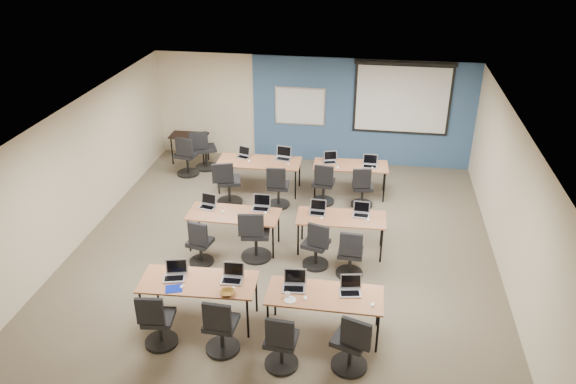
% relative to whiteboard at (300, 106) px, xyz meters
% --- Properties ---
extents(floor, '(8.00, 9.00, 0.02)m').
position_rel_whiteboard_xyz_m(floor, '(0.30, -4.43, -1.45)').
color(floor, '#6B6354').
rests_on(floor, ground).
extents(ceiling, '(8.00, 9.00, 0.02)m').
position_rel_whiteboard_xyz_m(ceiling, '(0.30, -4.43, 1.25)').
color(ceiling, white).
rests_on(ceiling, ground).
extents(wall_back, '(8.00, 0.04, 2.70)m').
position_rel_whiteboard_xyz_m(wall_back, '(0.30, 0.07, -0.10)').
color(wall_back, beige).
rests_on(wall_back, ground).
extents(wall_front, '(8.00, 0.04, 2.70)m').
position_rel_whiteboard_xyz_m(wall_front, '(0.30, -8.93, -0.10)').
color(wall_front, beige).
rests_on(wall_front, ground).
extents(wall_left, '(0.04, 9.00, 2.70)m').
position_rel_whiteboard_xyz_m(wall_left, '(-3.70, -4.43, -0.10)').
color(wall_left, beige).
rests_on(wall_left, ground).
extents(wall_right, '(0.04, 9.00, 2.70)m').
position_rel_whiteboard_xyz_m(wall_right, '(4.30, -4.43, -0.10)').
color(wall_right, beige).
rests_on(wall_right, ground).
extents(blue_accent_panel, '(5.50, 0.04, 2.70)m').
position_rel_whiteboard_xyz_m(blue_accent_panel, '(1.55, 0.04, -0.10)').
color(blue_accent_panel, '#3D5977').
rests_on(blue_accent_panel, wall_back).
extents(whiteboard, '(1.28, 0.03, 0.98)m').
position_rel_whiteboard_xyz_m(whiteboard, '(0.00, 0.00, 0.00)').
color(whiteboard, silver).
rests_on(whiteboard, wall_back).
extents(projector_screen, '(2.40, 0.10, 1.82)m').
position_rel_whiteboard_xyz_m(projector_screen, '(2.50, -0.02, 0.44)').
color(projector_screen, black).
rests_on(projector_screen, wall_back).
extents(training_table_front_left, '(1.81, 0.75, 0.73)m').
position_rel_whiteboard_xyz_m(training_table_front_left, '(-0.68, -6.58, -0.76)').
color(training_table_front_left, '#9F7344').
rests_on(training_table_front_left, floor).
extents(training_table_front_right, '(1.75, 0.73, 0.73)m').
position_rel_whiteboard_xyz_m(training_table_front_right, '(1.30, -6.61, -0.77)').
color(training_table_front_right, '#9A5A32').
rests_on(training_table_front_right, floor).
extents(training_table_mid_left, '(1.74, 0.73, 0.73)m').
position_rel_whiteboard_xyz_m(training_table_mid_left, '(-0.66, -4.39, -0.77)').
color(training_table_mid_left, brown).
rests_on(training_table_mid_left, floor).
extents(training_table_mid_right, '(1.67, 0.70, 0.73)m').
position_rel_whiteboard_xyz_m(training_table_mid_right, '(1.37, -4.21, -0.77)').
color(training_table_mid_right, olive).
rests_on(training_table_mid_right, floor).
extents(training_table_back_left, '(1.90, 0.79, 0.73)m').
position_rel_whiteboard_xyz_m(training_table_back_left, '(-0.67, -1.91, -0.76)').
color(training_table_back_left, olive).
rests_on(training_table_back_left, floor).
extents(training_table_back_right, '(1.67, 0.69, 0.73)m').
position_rel_whiteboard_xyz_m(training_table_back_right, '(1.41, -1.78, -0.77)').
color(training_table_back_right, olive).
rests_on(training_table_back_right, floor).
extents(laptop_0, '(0.34, 0.29, 0.26)m').
position_rel_whiteboard_xyz_m(laptop_0, '(-1.07, -6.52, -0.66)').
color(laptop_0, silver).
rests_on(laptop_0, training_table_front_left).
extents(mouse_0, '(0.08, 0.10, 0.03)m').
position_rel_whiteboard_xyz_m(mouse_0, '(-0.88, -6.77, -0.71)').
color(mouse_0, white).
rests_on(mouse_0, training_table_front_left).
extents(task_chair_0, '(0.50, 0.50, 0.98)m').
position_rel_whiteboard_xyz_m(task_chair_0, '(-1.11, -7.28, -1.05)').
color(task_chair_0, black).
rests_on(task_chair_0, floor).
extents(laptop_1, '(0.33, 0.28, 0.25)m').
position_rel_whiteboard_xyz_m(laptop_1, '(-0.16, -6.45, -0.66)').
color(laptop_1, silver).
rests_on(laptop_1, training_table_front_left).
extents(mouse_1, '(0.08, 0.10, 0.03)m').
position_rel_whiteboard_xyz_m(mouse_1, '(-0.09, -6.68, -0.71)').
color(mouse_1, white).
rests_on(mouse_1, training_table_front_left).
extents(task_chair_1, '(0.52, 0.52, 1.00)m').
position_rel_whiteboard_xyz_m(task_chair_1, '(-0.15, -7.26, -1.04)').
color(task_chair_1, black).
rests_on(task_chair_1, floor).
extents(laptop_2, '(0.35, 0.30, 0.26)m').
position_rel_whiteboard_xyz_m(laptop_2, '(0.82, -6.50, -0.66)').
color(laptop_2, silver).
rests_on(laptop_2, training_table_front_right).
extents(mouse_2, '(0.06, 0.10, 0.03)m').
position_rel_whiteboard_xyz_m(mouse_2, '(1.02, -6.75, -0.71)').
color(mouse_2, white).
rests_on(mouse_2, training_table_front_right).
extents(task_chair_2, '(0.50, 0.50, 0.98)m').
position_rel_whiteboard_xyz_m(task_chair_2, '(0.77, -7.45, -1.05)').
color(task_chair_2, black).
rests_on(task_chair_2, floor).
extents(laptop_3, '(0.32, 0.28, 0.25)m').
position_rel_whiteboard_xyz_m(laptop_3, '(1.67, -6.48, -0.66)').
color(laptop_3, silver).
rests_on(laptop_3, training_table_front_right).
extents(mouse_3, '(0.08, 0.10, 0.03)m').
position_rel_whiteboard_xyz_m(mouse_3, '(2.01, -6.75, -0.71)').
color(mouse_3, white).
rests_on(mouse_3, training_table_front_right).
extents(task_chair_3, '(0.55, 0.53, 1.01)m').
position_rel_whiteboard_xyz_m(task_chair_3, '(1.75, -7.32, -1.03)').
color(task_chair_3, black).
rests_on(task_chair_3, floor).
extents(laptop_4, '(0.31, 0.27, 0.24)m').
position_rel_whiteboard_xyz_m(laptop_4, '(-1.22, -4.20, -0.66)').
color(laptop_4, '#B6B7BF').
rests_on(laptop_4, training_table_mid_left).
extents(mouse_4, '(0.07, 0.10, 0.03)m').
position_rel_whiteboard_xyz_m(mouse_4, '(-0.87, -4.36, -0.71)').
color(mouse_4, white).
rests_on(mouse_4, training_table_mid_left).
extents(task_chair_4, '(0.46, 0.46, 0.94)m').
position_rel_whiteboard_xyz_m(task_chair_4, '(-1.13, -5.09, -1.06)').
color(task_chair_4, black).
rests_on(task_chair_4, floor).
extents(laptop_5, '(0.34, 0.29, 0.26)m').
position_rel_whiteboard_xyz_m(laptop_5, '(-0.18, -4.10, -0.66)').
color(laptop_5, silver).
rests_on(laptop_5, training_table_mid_left).
extents(mouse_5, '(0.07, 0.10, 0.03)m').
position_rel_whiteboard_xyz_m(mouse_5, '(-0.06, -4.28, -0.71)').
color(mouse_5, white).
rests_on(mouse_5, training_table_mid_left).
extents(task_chair_5, '(0.57, 0.57, 1.05)m').
position_rel_whiteboard_xyz_m(task_chair_5, '(-0.17, -4.76, -1.01)').
color(task_chair_5, black).
rests_on(task_chair_5, floor).
extents(laptop_6, '(0.31, 0.26, 0.24)m').
position_rel_whiteboard_xyz_m(laptop_6, '(0.92, -4.10, -0.66)').
color(laptop_6, silver).
rests_on(laptop_6, training_table_mid_right).
extents(mouse_6, '(0.07, 0.10, 0.03)m').
position_rel_whiteboard_xyz_m(mouse_6, '(1.02, -4.32, -0.71)').
color(mouse_6, white).
rests_on(mouse_6, training_table_mid_right).
extents(task_chair_6, '(0.50, 0.49, 0.97)m').
position_rel_whiteboard_xyz_m(task_chair_6, '(0.98, -4.85, -1.05)').
color(task_chair_6, black).
rests_on(task_chair_6, floor).
extents(laptop_7, '(0.31, 0.26, 0.24)m').
position_rel_whiteboard_xyz_m(laptop_7, '(1.74, -4.06, -0.66)').
color(laptop_7, silver).
rests_on(laptop_7, training_table_mid_right).
extents(mouse_7, '(0.09, 0.11, 0.03)m').
position_rel_whiteboard_xyz_m(mouse_7, '(1.88, -4.27, -0.71)').
color(mouse_7, white).
rests_on(mouse_7, training_table_mid_right).
extents(task_chair_7, '(0.49, 0.49, 0.97)m').
position_rel_whiteboard_xyz_m(task_chair_7, '(1.61, -5.04, -1.05)').
color(task_chair_7, black).
rests_on(task_chair_7, floor).
extents(laptop_8, '(0.30, 0.25, 0.23)m').
position_rel_whiteboard_xyz_m(laptop_8, '(-1.08, -1.71, -0.66)').
color(laptop_8, '#B1B1B3').
rests_on(laptop_8, training_table_back_left).
extents(mouse_8, '(0.07, 0.11, 0.04)m').
position_rel_whiteboard_xyz_m(mouse_8, '(-0.90, -1.97, -0.71)').
color(mouse_8, white).
rests_on(mouse_8, training_table_back_left).
extents(task_chair_8, '(0.58, 0.57, 1.04)m').
position_rel_whiteboard_xyz_m(task_chair_8, '(-1.22, -2.70, -1.02)').
color(task_chair_8, black).
rests_on(task_chair_8, floor).
extents(laptop_9, '(0.36, 0.30, 0.27)m').
position_rel_whiteboard_xyz_m(laptop_9, '(-0.15, -1.66, -0.65)').
color(laptop_9, '#B5B5BF').
rests_on(laptop_9, training_table_back_left).
extents(mouse_9, '(0.06, 0.09, 0.03)m').
position_rel_whiteboard_xyz_m(mouse_9, '(0.02, -1.99, -0.71)').
color(mouse_9, white).
rests_on(mouse_9, training_table_back_left).
extents(task_chair_9, '(0.51, 0.51, 0.99)m').
position_rel_whiteboard_xyz_m(task_chair_9, '(-0.11, -2.65, -1.04)').
color(task_chair_9, black).
rests_on(task_chair_9, floor).
extents(laptop_10, '(0.31, 0.26, 0.24)m').
position_rel_whiteboard_xyz_m(laptop_10, '(0.93, -1.70, -0.66)').
color(laptop_10, '#AEAEAF').
rests_on(laptop_10, training_table_back_right).
extents(mouse_10, '(0.09, 0.12, 0.04)m').
position_rel_whiteboard_xyz_m(mouse_10, '(1.13, -2.00, -0.71)').
color(mouse_10, white).
rests_on(mouse_10, training_table_back_right).
extents(task_chair_10, '(0.51, 0.51, 0.99)m').
position_rel_whiteboard_xyz_m(task_chair_10, '(0.86, -2.36, -1.04)').
color(task_chair_10, black).
rests_on(task_chair_10, floor).
extents(laptop_11, '(0.33, 0.28, 0.25)m').
position_rel_whiteboard_xyz_m(laptop_11, '(1.84, -1.77, -0.66)').
color(laptop_11, silver).
rests_on(laptop_11, training_table_back_right).
extents(mouse_11, '(0.07, 0.10, 0.03)m').
position_rel_whiteboard_xyz_m(mouse_11, '(1.90, -1.89, -0.71)').
color(mouse_11, white).
rests_on(mouse_11, training_table_back_right).
extents(task_chair_11, '(0.48, 0.48, 0.97)m').
position_rel_whiteboard_xyz_m(task_chair_11, '(1.71, -2.36, -1.05)').
color(task_chair_11, black).
rests_on(task_chair_11, floor).
extents(blue_mousepad, '(0.31, 0.29, 0.01)m').
position_rel_whiteboard_xyz_m(blue_mousepad, '(-0.99, -6.82, -0.72)').
color(blue_mousepad, '#07199D').
rests_on(blue_mousepad, training_table_front_left).
extents(snack_bowl, '(0.24, 0.24, 0.05)m').
position_rel_whiteboard_xyz_m(snack_bowl, '(-0.15, -6.83, -0.69)').
color(snack_bowl, '#984E2B').
rests_on(snack_bowl, training_table_front_left).
extents(snack_plate, '(0.21, 0.21, 0.01)m').
position_rel_whiteboard_xyz_m(snack_plate, '(0.80, -6.82, -0.71)').
color(snack_plate, white).
rests_on(snack_plate, training_table_front_right).
extents(coffee_cup, '(0.07, 0.07, 0.06)m').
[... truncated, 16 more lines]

